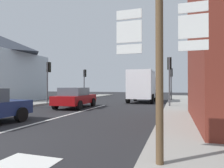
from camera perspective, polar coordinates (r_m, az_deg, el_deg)
ground_plane at (r=14.84m, az=-4.60°, el=-6.71°), size 80.00×80.00×0.00m
sidewalk_right at (r=11.78m, az=20.36°, el=-7.90°), size 2.51×44.00×0.14m
sidewalk_left at (r=16.59m, az=-27.53°, el=-5.76°), size 2.51×44.00×0.14m
lane_centre_stripe at (r=11.27m, az=-12.38°, el=-8.59°), size 0.16×12.00×0.01m
sedan_far at (r=14.74m, az=-10.46°, el=-3.78°), size 2.19×4.31×1.47m
delivery_truck at (r=19.69m, az=8.68°, el=-0.42°), size 2.49×5.01×3.05m
route_sign_post at (r=3.79m, az=13.41°, el=4.72°), size 1.66×0.14×3.20m
traffic_light_near_right at (r=15.33m, az=16.09°, el=3.76°), size 0.30×0.49×3.70m
traffic_light_near_left at (r=18.63m, az=-17.73°, el=3.03°), size 0.30×0.49×3.72m
traffic_light_far_left at (r=25.07m, az=-7.83°, el=1.94°), size 0.30×0.49×3.66m
traffic_light_far_right at (r=22.42m, az=16.56°, el=1.99°), size 0.30×0.49×3.51m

